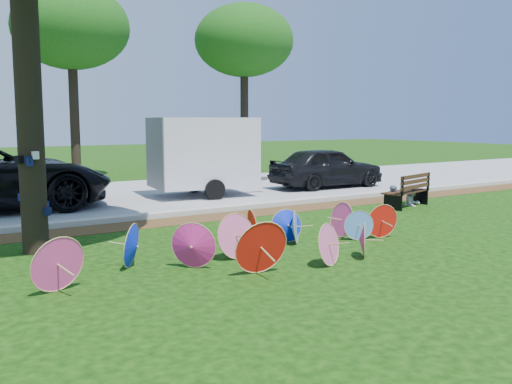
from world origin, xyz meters
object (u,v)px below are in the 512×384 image
park_bench (405,190)px  person_right (413,186)px  dark_pickup (327,167)px  cargo_trailer (203,152)px  person_left (395,186)px  parasol_pile (259,236)px

park_bench → person_right: person_right is taller
dark_pickup → cargo_trailer: size_ratio=1.37×
cargo_trailer → person_right: bearing=-43.2°
cargo_trailer → person_left: (3.15, -4.77, -0.77)m
parasol_pile → person_left: (5.97, 2.65, 0.21)m
dark_pickup → cargo_trailer: (-4.56, 0.31, 0.64)m
dark_pickup → park_bench: (-1.07, -4.51, -0.25)m
parasol_pile → dark_pickup: dark_pickup is taller
dark_pickup → person_left: bearing=164.4°
parasol_pile → cargo_trailer: cargo_trailer is taller
cargo_trailer → park_bench: bearing=-46.2°
parasol_pile → dark_pickup: 10.26m
cargo_trailer → person_left: size_ratio=2.60×
dark_pickup → person_right: 4.52m
park_bench → person_right: bearing=-7.6°
dark_pickup → person_left: dark_pickup is taller
park_bench → person_right: 0.37m
cargo_trailer → person_left: cargo_trailer is taller
parasol_pile → park_bench: park_bench is taller
parasol_pile → park_bench: bearing=22.3°
dark_pickup → person_left: 4.68m
cargo_trailer → person_left: bearing=-48.7°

